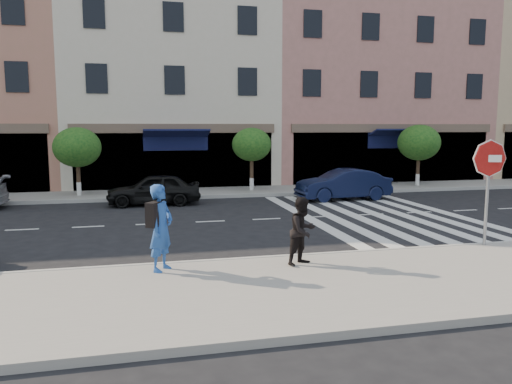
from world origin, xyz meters
name	(u,v)px	position (x,y,z in m)	size (l,w,h in m)	color
ground	(231,249)	(0.00, 0.00, 0.00)	(120.00, 120.00, 0.00)	black
sidewalk_near	(266,291)	(0.00, -3.75, 0.07)	(60.00, 4.50, 0.15)	gray
sidewalk_far	(190,193)	(0.00, 11.00, 0.07)	(60.00, 3.00, 0.15)	gray
building_centre	(169,87)	(-0.50, 17.00, 5.50)	(11.00, 9.00, 11.00)	beige
building_east_mid	(361,74)	(11.50, 17.00, 6.50)	(13.00, 9.00, 13.00)	tan
street_tree_wb	(77,148)	(-5.00, 10.80, 2.31)	(2.10, 2.10, 3.06)	#473323
street_tree_c	(252,145)	(3.00, 10.80, 2.36)	(1.90, 1.90, 3.04)	#473323
street_tree_ea	(419,143)	(12.00, 10.80, 2.39)	(2.20, 2.20, 3.19)	#473323
stop_sign	(489,170)	(6.47, -1.67, 2.14)	(0.91, 0.42, 2.77)	gray
photographer	(161,228)	(-1.91, -2.08, 1.09)	(0.68, 0.45, 1.88)	#214B9B
walker	(303,231)	(1.21, -2.31, 0.92)	(0.75, 0.58, 1.53)	black
car_far_mid	(154,189)	(-1.76, 8.20, 0.65)	(1.54, 3.83, 1.30)	black
car_far_right	(343,184)	(6.50, 7.79, 0.69)	(1.45, 4.17, 1.37)	black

